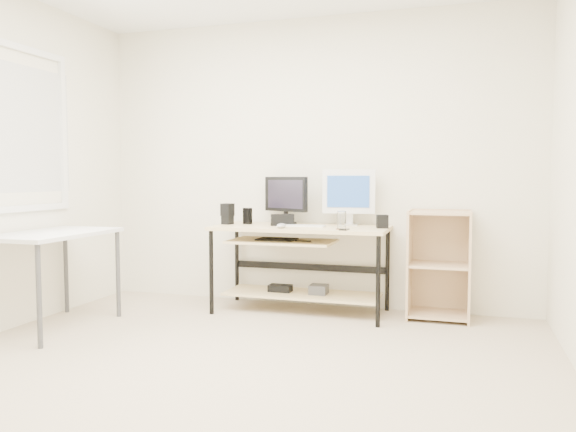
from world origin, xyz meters
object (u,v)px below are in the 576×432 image
(desk, at_px, (298,250))
(shelf_unit, at_px, (439,264))
(white_imac, at_px, (349,193))
(audio_controller, at_px, (248,216))
(side_table, at_px, (53,242))
(black_monitor, at_px, (286,197))

(desk, xyz_separation_m, shelf_unit, (1.18, 0.16, -0.09))
(white_imac, relative_size, audio_controller, 3.33)
(side_table, distance_m, shelf_unit, 3.09)
(shelf_unit, relative_size, white_imac, 1.84)
(shelf_unit, height_order, audio_controller, shelf_unit)
(desk, distance_m, shelf_unit, 1.19)
(shelf_unit, distance_m, audio_controller, 1.70)
(desk, xyz_separation_m, side_table, (-1.65, -1.06, 0.13))
(desk, height_order, white_imac, white_imac)
(shelf_unit, bearing_deg, audio_controller, -176.23)
(black_monitor, xyz_separation_m, audio_controller, (-0.33, -0.10, -0.17))
(desk, xyz_separation_m, black_monitor, (-0.16, 0.15, 0.45))
(shelf_unit, xyz_separation_m, audio_controller, (-1.66, -0.11, 0.37))
(desk, height_order, shelf_unit, shelf_unit)
(black_monitor, height_order, audio_controller, black_monitor)
(shelf_unit, xyz_separation_m, black_monitor, (-1.33, -0.01, 0.54))
(black_monitor, bearing_deg, side_table, -117.31)
(side_table, height_order, black_monitor, black_monitor)
(side_table, xyz_separation_m, black_monitor, (1.50, 1.21, 0.32))
(side_table, relative_size, black_monitor, 2.26)
(desk, xyz_separation_m, white_imac, (0.40, 0.19, 0.49))
(audio_controller, bearing_deg, white_imac, 30.83)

